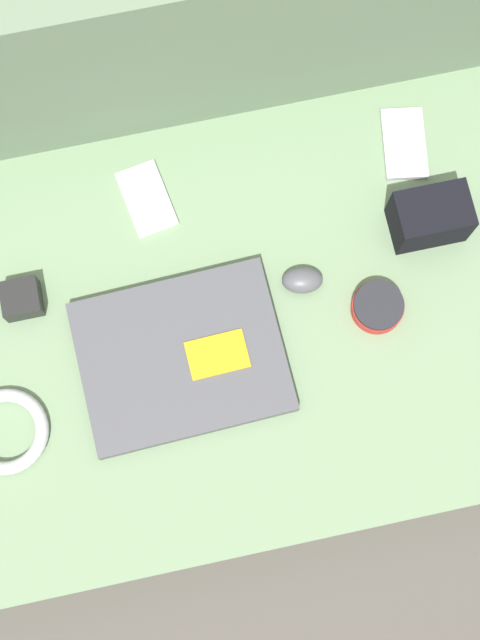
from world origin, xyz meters
TOP-DOWN VIEW (x-y plane):
  - ground_plane at (0.00, 0.00)m, footprint 8.00×8.00m
  - couch_seat at (0.00, 0.00)m, footprint 1.04×0.69m
  - couch_backrest at (0.00, 0.44)m, footprint 1.04×0.20m
  - laptop at (-0.10, -0.04)m, footprint 0.31×0.25m
  - computer_mouse at (0.11, 0.04)m, footprint 0.07×0.05m
  - speaker_puck at (0.21, -0.02)m, footprint 0.08×0.08m
  - phone_silver at (-0.10, 0.23)m, footprint 0.08×0.12m
  - phone_black at (0.32, 0.23)m, footprint 0.09×0.13m
  - camera_pouch at (0.32, 0.09)m, footprint 0.11×0.08m
  - charger_brick at (-0.32, 0.10)m, footprint 0.06×0.06m
  - cable_coil at (-0.38, -0.09)m, footprint 0.13×0.13m

SIDE VIEW (x-z plane):
  - ground_plane at x=0.00m, z-range 0.00..0.00m
  - couch_seat at x=0.00m, z-range 0.00..0.15m
  - phone_silver at x=-0.10m, z-range 0.15..0.15m
  - phone_black at x=0.32m, z-range 0.15..0.16m
  - cable_coil at x=-0.38m, z-range 0.15..0.17m
  - laptop at x=-0.10m, z-range 0.15..0.18m
  - speaker_puck at x=0.21m, z-range 0.15..0.18m
  - computer_mouse at x=0.11m, z-range 0.15..0.18m
  - charger_brick at x=-0.32m, z-range 0.15..0.18m
  - camera_pouch at x=0.32m, z-range 0.15..0.23m
  - couch_backrest at x=0.00m, z-range 0.00..0.49m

